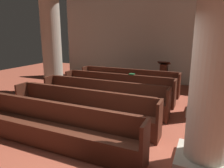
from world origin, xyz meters
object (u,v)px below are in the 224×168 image
Objects in this scene: pew_row_2 at (102,95)px; lectern at (163,76)px; pew_row_1 at (117,86)px; pillar_far_side at (51,39)px; pillar_aisle_rear at (217,47)px; pew_row_3 at (81,107)px; hymn_book at (132,74)px; pillar_aisle_side at (213,41)px; pew_row_0 at (128,80)px; pew_row_4 at (51,124)px.

lectern reaches higher than pew_row_2.
pew_row_1 is 3.10m from pillar_far_side.
pillar_far_side reaches higher than pew_row_1.
pew_row_3 is at bearing 168.83° from pillar_aisle_rear.
pew_row_2 is at bearing 90.00° from pew_row_3.
pillar_far_side is 1.00× the size of pillar_aisle_rear.
pew_row_2 is at bearing -109.35° from hymn_book.
pew_row_2 is at bearing -23.79° from pillar_far_side.
pillar_aisle_rear is 3.53× the size of lectern.
pillar_aisle_side is at bearing -4.19° from pew_row_1.
pew_row_2 is 3.26m from pillar_aisle_side.
pillar_aisle_rear is (-0.00, -2.53, -0.00)m from pillar_aisle_side.
pew_row_0 is at bearing 90.00° from pew_row_1.
pillar_aisle_side is 2.53m from pillar_aisle_rear.
pew_row_0 is 1.09m from hymn_book.
pew_row_2 is 3.51× the size of lectern.
pillar_far_side reaches higher than pew_row_2.
pew_row_3 is 0.99× the size of pillar_aisle_side.
pew_row_2 is at bearing -107.16° from lectern.
hymn_book is at bearing -63.56° from pew_row_0.
pew_row_4 is at bearing -90.00° from pew_row_0.
pew_row_3 is 3.71m from pillar_aisle_side.
lectern is (-1.67, 2.60, -1.53)m from pillar_aisle_side.
hymn_book reaches higher than pew_row_1.
hymn_book is (0.45, 0.19, 0.41)m from pew_row_1.
pillar_aisle_side reaches higher than pew_row_0.
pew_row_2 is 2.19m from pew_row_4.
pew_row_4 is at bearing -90.00° from pew_row_3.
pew_row_1 is at bearing 90.00° from pew_row_3.
lectern reaches higher than pew_row_3.
pew_row_4 is (0.00, -3.28, 0.00)m from pew_row_1.
pillar_far_side is 4.68m from lectern.
pew_row_2 is 0.99× the size of pillar_aisle_side.
pillar_aisle_side is (2.75, 1.99, 1.52)m from pew_row_3.
pew_row_4 is (0.00, -4.38, 0.00)m from pew_row_0.
pew_row_1 is 1.09m from pew_row_2.
pew_row_0 is at bearing 90.00° from pew_row_3.
pillar_aisle_side is at bearing 90.00° from pillar_aisle_rear.
pew_row_1 is at bearing -2.00° from pillar_far_side.
pew_row_4 is (0.00, -1.09, 0.00)m from pew_row_3.
pew_row_1 is 2.63m from lectern.
pillar_aisle_rear is at bearing -90.00° from pillar_aisle_side.
lectern is 2.34m from hymn_book.
pillar_aisle_rear reaches higher than pew_row_3.
pew_row_0 is 3.51× the size of lectern.
pew_row_1 is at bearing 175.81° from pillar_aisle_side.
pillar_aisle_rear reaches higher than pew_row_4.
pew_row_2 is at bearing -90.00° from pew_row_0.
pew_row_1 is at bearing 90.00° from pew_row_4.
pew_row_4 is at bearing -168.63° from pillar_aisle_rear.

